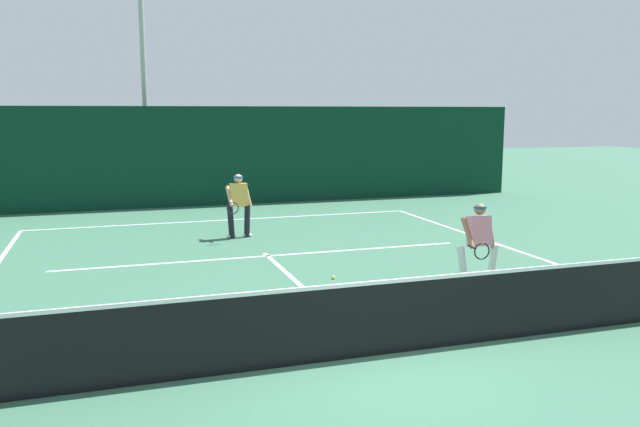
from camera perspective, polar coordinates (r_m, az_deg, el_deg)
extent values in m
plane|color=#37684F|center=(8.62, 5.16, -12.35)|extent=(80.00, 80.00, 0.00)
cube|color=white|center=(18.98, -8.18, -0.56)|extent=(11.04, 0.10, 0.01)
cube|color=white|center=(14.19, -4.65, -3.75)|extent=(9.00, 0.10, 0.01)
cube|color=white|center=(11.47, -1.21, -6.82)|extent=(0.10, 6.40, 0.01)
cube|color=black|center=(8.46, 5.20, -9.35)|extent=(11.90, 0.02, 0.95)
cube|color=white|center=(8.31, 5.25, -6.08)|extent=(11.90, 0.03, 0.05)
cylinder|color=silver|center=(12.07, 14.98, -4.47)|extent=(0.23, 0.15, 0.78)
cylinder|color=silver|center=(11.78, 12.51, -4.70)|extent=(0.27, 0.15, 0.78)
ellipsoid|color=white|center=(12.15, 14.91, -6.03)|extent=(0.26, 0.12, 0.09)
ellipsoid|color=white|center=(11.87, 12.45, -6.29)|extent=(0.26, 0.12, 0.09)
cube|color=pink|center=(11.79, 13.88, -1.49)|extent=(0.41, 0.30, 0.56)
cylinder|color=#9E704C|center=(11.90, 14.80, -1.55)|extent=(0.23, 0.10, 0.59)
cylinder|color=#9E704C|center=(11.69, 12.93, -1.67)|extent=(0.11, 0.44, 0.52)
sphere|color=#9E704C|center=(11.72, 13.95, 0.37)|extent=(0.21, 0.21, 0.21)
cylinder|color=#19478C|center=(11.72, 13.96, 0.55)|extent=(0.23, 0.23, 0.04)
cylinder|color=black|center=(11.49, 13.27, -2.91)|extent=(0.04, 0.26, 0.03)
torus|color=black|center=(11.20, 14.11, -3.25)|extent=(0.29, 0.04, 0.29)
cylinder|color=black|center=(16.31, -6.45, -0.68)|extent=(0.18, 0.15, 0.81)
cylinder|color=black|center=(16.22, -7.88, -0.77)|extent=(0.19, 0.15, 0.81)
ellipsoid|color=white|center=(16.37, -6.43, -1.91)|extent=(0.26, 0.12, 0.09)
ellipsoid|color=white|center=(16.28, -7.85, -2.00)|extent=(0.26, 0.12, 0.09)
cube|color=#E5B24C|center=(16.16, -7.21, 1.66)|extent=(0.42, 0.26, 0.57)
cylinder|color=tan|center=(16.21, -6.42, 1.61)|extent=(0.23, 0.10, 0.62)
cylinder|color=tan|center=(16.11, -8.01, 1.53)|extent=(0.11, 0.53, 0.48)
sphere|color=tan|center=(16.11, -7.24, 3.09)|extent=(0.22, 0.22, 0.22)
cylinder|color=#19478C|center=(16.11, -7.24, 3.22)|extent=(0.24, 0.24, 0.04)
cylinder|color=black|center=(15.89, -7.98, 0.65)|extent=(0.04, 0.26, 0.03)
torus|color=black|center=(15.56, -7.72, 0.47)|extent=(0.29, 0.03, 0.29)
sphere|color=#D1E033|center=(12.23, 1.20, -5.67)|extent=(0.07, 0.07, 0.07)
cube|color=black|center=(21.84, -9.71, 5.00)|extent=(22.58, 0.12, 3.30)
cylinder|color=#9EA39E|center=(22.90, -15.23, 9.98)|extent=(0.18, 0.18, 7.28)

